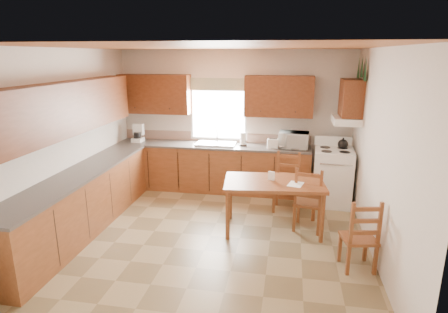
% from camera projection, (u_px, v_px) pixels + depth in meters
% --- Properties ---
extents(floor, '(4.50, 4.50, 0.00)m').
position_uv_depth(floor, '(211.00, 236.00, 5.56)').
color(floor, olive).
rests_on(floor, ground).
extents(ceiling, '(4.50, 4.50, 0.00)m').
position_uv_depth(ceiling, '(209.00, 47.00, 4.85)').
color(ceiling, '#974F24').
rests_on(ceiling, floor).
extents(wall_left, '(4.50, 4.50, 0.00)m').
position_uv_depth(wall_left, '(62.00, 141.00, 5.58)').
color(wall_left, beige).
rests_on(wall_left, floor).
extents(wall_right, '(4.50, 4.50, 0.00)m').
position_uv_depth(wall_right, '(380.00, 155.00, 4.82)').
color(wall_right, beige).
rests_on(wall_right, floor).
extents(wall_back, '(4.50, 4.50, 0.00)m').
position_uv_depth(wall_back, '(234.00, 121.00, 7.34)').
color(wall_back, beige).
rests_on(wall_back, floor).
extents(wall_front, '(4.50, 4.50, 0.00)m').
position_uv_depth(wall_front, '(152.00, 213.00, 3.07)').
color(wall_front, beige).
rests_on(wall_front, floor).
extents(lower_cab_back, '(3.75, 0.60, 0.88)m').
position_uv_depth(lower_cab_back, '(212.00, 168.00, 7.36)').
color(lower_cab_back, brown).
rests_on(lower_cab_back, floor).
extents(lower_cab_left, '(0.60, 3.60, 0.88)m').
position_uv_depth(lower_cab_left, '(82.00, 203.00, 5.63)').
color(lower_cab_left, brown).
rests_on(lower_cab_left, floor).
extents(counter_back, '(3.75, 0.63, 0.04)m').
position_uv_depth(counter_back, '(212.00, 146.00, 7.24)').
color(counter_back, '#4A4441').
rests_on(counter_back, lower_cab_back).
extents(counter_left, '(0.63, 3.60, 0.04)m').
position_uv_depth(counter_left, '(79.00, 174.00, 5.51)').
color(counter_left, '#4A4441').
rests_on(counter_left, lower_cab_left).
extents(backsplash, '(3.75, 0.01, 0.18)m').
position_uv_depth(backsplash, '(215.00, 137.00, 7.48)').
color(backsplash, '#917261').
rests_on(backsplash, counter_back).
extents(upper_cab_back_left, '(1.41, 0.33, 0.75)m').
position_uv_depth(upper_cab_back_left, '(155.00, 94.00, 7.31)').
color(upper_cab_back_left, '#5F2C15').
rests_on(upper_cab_back_left, wall_back).
extents(upper_cab_back_right, '(1.25, 0.33, 0.75)m').
position_uv_depth(upper_cab_back_right, '(279.00, 96.00, 6.90)').
color(upper_cab_back_right, '#5F2C15').
rests_on(upper_cab_back_right, wall_back).
extents(upper_cab_left, '(0.33, 3.60, 0.75)m').
position_uv_depth(upper_cab_left, '(63.00, 109.00, 5.28)').
color(upper_cab_left, '#5F2C15').
rests_on(upper_cab_left, wall_left).
extents(upper_cab_stove, '(0.33, 0.62, 0.62)m').
position_uv_depth(upper_cab_stove, '(351.00, 98.00, 6.27)').
color(upper_cab_stove, '#5F2C15').
rests_on(upper_cab_stove, wall_right).
extents(range_hood, '(0.44, 0.62, 0.12)m').
position_uv_depth(range_hood, '(346.00, 120.00, 6.38)').
color(range_hood, white).
rests_on(range_hood, wall_right).
extents(window_frame, '(1.13, 0.02, 1.18)m').
position_uv_depth(window_frame, '(219.00, 110.00, 7.31)').
color(window_frame, white).
rests_on(window_frame, wall_back).
extents(window_pane, '(1.05, 0.01, 1.10)m').
position_uv_depth(window_pane, '(218.00, 110.00, 7.30)').
color(window_pane, white).
rests_on(window_pane, wall_back).
extents(window_valance, '(1.19, 0.01, 0.24)m').
position_uv_depth(window_valance, '(218.00, 84.00, 7.15)').
color(window_valance, '#445933').
rests_on(window_valance, wall_back).
extents(sink_basin, '(0.75, 0.45, 0.04)m').
position_uv_depth(sink_basin, '(216.00, 144.00, 7.21)').
color(sink_basin, silver).
rests_on(sink_basin, counter_back).
extents(pine_decal_a, '(0.22, 0.22, 0.36)m').
position_uv_depth(pine_decal_a, '(366.00, 69.00, 5.82)').
color(pine_decal_a, '#1A4524').
rests_on(pine_decal_a, wall_right).
extents(pine_decal_b, '(0.22, 0.22, 0.36)m').
position_uv_depth(pine_decal_b, '(362.00, 66.00, 6.12)').
color(pine_decal_b, '#1A4524').
rests_on(pine_decal_b, wall_right).
extents(pine_decal_c, '(0.22, 0.22, 0.36)m').
position_uv_depth(pine_decal_c, '(359.00, 68.00, 6.43)').
color(pine_decal_c, '#1A4524').
rests_on(pine_decal_c, wall_right).
extents(stove, '(0.70, 0.72, 0.98)m').
position_uv_depth(stove, '(333.00, 177.00, 6.66)').
color(stove, white).
rests_on(stove, floor).
extents(coffeemaker, '(0.24, 0.27, 0.32)m').
position_uv_depth(coffeemaker, '(138.00, 134.00, 7.43)').
color(coffeemaker, white).
rests_on(coffeemaker, counter_back).
extents(paper_towel, '(0.12, 0.12, 0.25)m').
position_uv_depth(paper_towel, '(243.00, 139.00, 7.12)').
color(paper_towel, white).
rests_on(paper_towel, counter_back).
extents(toaster, '(0.23, 0.17, 0.17)m').
position_uv_depth(toaster, '(273.00, 143.00, 6.95)').
color(toaster, white).
rests_on(toaster, counter_back).
extents(microwave, '(0.53, 0.40, 0.30)m').
position_uv_depth(microwave, '(294.00, 140.00, 6.93)').
color(microwave, white).
rests_on(microwave, counter_back).
extents(dining_table, '(1.54, 0.98, 0.78)m').
position_uv_depth(dining_table, '(273.00, 206.00, 5.66)').
color(dining_table, brown).
rests_on(dining_table, floor).
extents(chair_near_left, '(0.49, 0.48, 1.00)m').
position_uv_depth(chair_near_left, '(309.00, 198.00, 5.66)').
color(chair_near_left, brown).
rests_on(chair_near_left, floor).
extents(chair_near_right, '(0.46, 0.44, 0.94)m').
position_uv_depth(chair_near_right, '(359.00, 234.00, 4.61)').
color(chair_near_right, brown).
rests_on(chair_near_right, floor).
extents(chair_far_left, '(0.46, 0.44, 0.99)m').
position_uv_depth(chair_far_left, '(286.00, 183.00, 6.36)').
color(chair_far_left, brown).
rests_on(chair_far_left, floor).
extents(chair_far_right, '(0.48, 0.47, 0.88)m').
position_uv_depth(chair_far_right, '(292.00, 175.00, 6.94)').
color(chair_far_right, brown).
rests_on(chair_far_right, floor).
extents(table_paper, '(0.26, 0.30, 0.00)m').
position_uv_depth(table_paper, '(296.00, 184.00, 5.43)').
color(table_paper, white).
rests_on(table_paper, dining_table).
extents(table_card, '(0.10, 0.05, 0.13)m').
position_uv_depth(table_card, '(271.00, 176.00, 5.59)').
color(table_card, white).
rests_on(table_card, dining_table).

